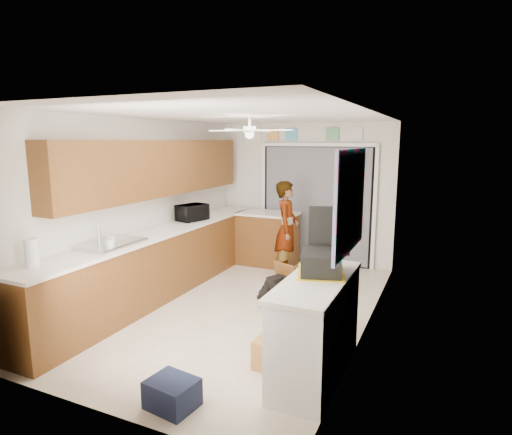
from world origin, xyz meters
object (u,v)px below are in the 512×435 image
(suitcase, at_px, (321,262))
(cardboard_box, at_px, (279,354))
(navy_crate, at_px, (172,393))
(microwave, at_px, (192,213))
(man, at_px, (287,229))
(dog, at_px, (280,287))
(paper_towel_roll, at_px, (32,253))

(suitcase, distance_m, cardboard_box, 0.99)
(navy_crate, bearing_deg, microwave, 119.64)
(suitcase, height_order, man, man)
(microwave, height_order, suitcase, microwave)
(microwave, bearing_deg, navy_crate, -135.44)
(dog, bearing_deg, paper_towel_roll, -101.93)
(paper_towel_roll, bearing_deg, cardboard_box, 17.89)
(navy_crate, bearing_deg, dog, 90.66)
(microwave, bearing_deg, man, -45.16)
(microwave, distance_m, navy_crate, 3.57)
(paper_towel_roll, relative_size, man, 0.19)
(suitcase, bearing_deg, navy_crate, -143.47)
(suitcase, xyz_separation_m, dog, (-0.94, 1.36, -0.83))
(cardboard_box, distance_m, navy_crate, 1.12)
(paper_towel_roll, relative_size, suitcase, 0.59)
(dog, bearing_deg, cardboard_box, -44.44)
(cardboard_box, bearing_deg, navy_crate, -121.60)
(suitcase, xyz_separation_m, cardboard_box, (-0.32, -0.24, -0.90))
(navy_crate, xyz_separation_m, man, (-0.39, 3.75, 0.66))
(paper_towel_roll, bearing_deg, microwave, 88.26)
(paper_towel_roll, distance_m, man, 3.84)
(microwave, bearing_deg, dog, -89.57)
(suitcase, bearing_deg, dog, 108.14)
(paper_towel_roll, xyz_separation_m, cardboard_box, (2.37, 0.77, -0.94))
(microwave, height_order, dog, microwave)
(suitcase, relative_size, dog, 0.90)
(cardboard_box, bearing_deg, microwave, 138.30)
(microwave, distance_m, dog, 1.93)
(microwave, relative_size, suitcase, 0.94)
(navy_crate, bearing_deg, man, 95.87)
(paper_towel_roll, relative_size, dog, 0.53)
(suitcase, bearing_deg, cardboard_box, -158.95)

